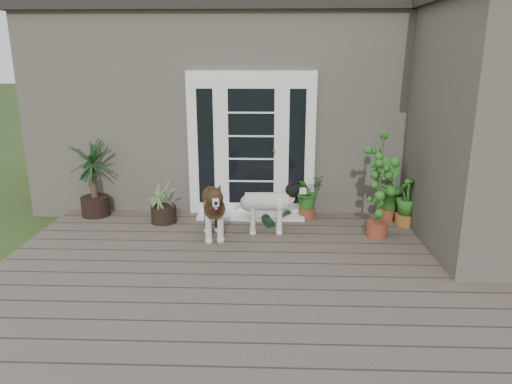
{
  "coord_description": "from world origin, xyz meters",
  "views": [
    {
      "loc": [
        0.12,
        -4.47,
        2.48
      ],
      "look_at": [
        -0.1,
        1.75,
        0.7
      ],
      "focal_mm": 33.6,
      "sensor_mm": 36.0,
      "label": 1
    }
  ],
  "objects": [
    {
      "name": "door_step",
      "position": [
        -0.2,
        2.4,
        0.14
      ],
      "size": [
        1.6,
        0.4,
        0.05
      ],
      "primitive_type": "cube",
      "color": "white",
      "rests_on": "deck"
    },
    {
      "name": "yucca",
      "position": [
        -2.57,
        2.4,
        0.7
      ],
      "size": [
        0.94,
        0.94,
        1.17
      ],
      "primitive_type": null,
      "rotation": [
        0.0,
        0.0,
        -0.18
      ],
      "color": "black",
      "rests_on": "deck"
    },
    {
      "name": "herb_a",
      "position": [
        0.65,
        2.4,
        0.42
      ],
      "size": [
        0.66,
        0.66,
        0.59
      ],
      "primitive_type": "imported",
      "rotation": [
        0.0,
        0.0,
        0.7
      ],
      "color": "#1A5819",
      "rests_on": "deck"
    },
    {
      "name": "sapling",
      "position": [
        1.53,
        1.65,
        0.85
      ],
      "size": [
        0.52,
        0.52,
        1.47
      ],
      "primitive_type": null,
      "rotation": [
        0.0,
        0.0,
        -0.22
      ],
      "color": "#1A4E16",
      "rests_on": "deck"
    },
    {
      "name": "white_dog",
      "position": [
        0.04,
        1.73,
        0.45
      ],
      "size": [
        0.8,
        0.37,
        0.66
      ],
      "primitive_type": null,
      "rotation": [
        0.0,
        0.0,
        -1.53
      ],
      "color": "white",
      "rests_on": "deck"
    },
    {
      "name": "clog_right",
      "position": [
        0.31,
        2.38,
        0.16
      ],
      "size": [
        0.26,
        0.3,
        0.08
      ],
      "primitive_type": null,
      "rotation": [
        0.0,
        0.0,
        -0.6
      ],
      "color": "#163819",
      "rests_on": "deck"
    },
    {
      "name": "roof_main",
      "position": [
        0.0,
        4.65,
        3.2
      ],
      "size": [
        7.6,
        4.2,
        0.2
      ],
      "primitive_type": "cube",
      "color": "#2D2826",
      "rests_on": "house_main"
    },
    {
      "name": "herb_c",
      "position": [
        2.05,
        2.14,
        0.41
      ],
      "size": [
        0.47,
        0.47,
        0.58
      ],
      "primitive_type": "imported",
      "rotation": [
        0.0,
        0.0,
        4.39
      ],
      "color": "#225317",
      "rests_on": "deck"
    },
    {
      "name": "spider_plant",
      "position": [
        -1.47,
        2.12,
        0.45
      ],
      "size": [
        0.73,
        0.73,
        0.65
      ],
      "primitive_type": null,
      "rotation": [
        0.0,
        0.0,
        -0.23
      ],
      "color": "#84A163",
      "rests_on": "deck"
    },
    {
      "name": "house_wing",
      "position": [
        2.9,
        1.5,
        1.55
      ],
      "size": [
        1.6,
        2.4,
        3.1
      ],
      "primitive_type": "cube",
      "color": "#665E54",
      "rests_on": "ground"
    },
    {
      "name": "house_main",
      "position": [
        0.0,
        4.65,
        1.55
      ],
      "size": [
        7.4,
        4.0,
        3.1
      ],
      "primitive_type": "cube",
      "color": "#665E54",
      "rests_on": "ground"
    },
    {
      "name": "deck",
      "position": [
        0.0,
        0.4,
        0.06
      ],
      "size": [
        6.2,
        4.6,
        0.12
      ],
      "primitive_type": "cube",
      "color": "#6B5B4C",
      "rests_on": "ground"
    },
    {
      "name": "herb_b",
      "position": [
        1.85,
        2.4,
        0.46
      ],
      "size": [
        0.65,
        0.65,
        0.68
      ],
      "primitive_type": "imported",
      "rotation": [
        0.0,
        0.0,
        2.38
      ],
      "color": "#1C5317",
      "rests_on": "deck"
    },
    {
      "name": "brindle_dog",
      "position": [
        -0.66,
        1.54,
        0.48
      ],
      "size": [
        0.53,
        0.92,
        0.72
      ],
      "primitive_type": null,
      "rotation": [
        0.0,
        0.0,
        3.33
      ],
      "color": "#402817",
      "rests_on": "deck"
    },
    {
      "name": "door_unit",
      "position": [
        -0.2,
        2.6,
        1.19
      ],
      "size": [
        1.9,
        0.14,
        2.15
      ],
      "primitive_type": "cube",
      "color": "white",
      "rests_on": "deck"
    },
    {
      "name": "clog_left",
      "position": [
        0.06,
        2.09,
        0.17
      ],
      "size": [
        0.25,
        0.36,
        0.1
      ],
      "primitive_type": null,
      "rotation": [
        0.0,
        0.0,
        0.33
      ],
      "color": "black",
      "rests_on": "deck"
    }
  ]
}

